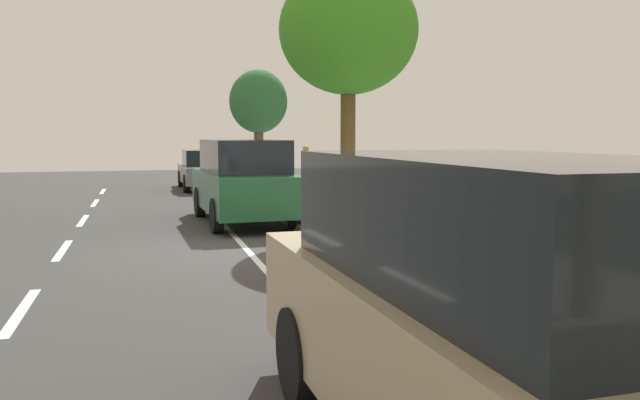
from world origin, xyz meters
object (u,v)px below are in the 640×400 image
at_px(parked_suv_green_second, 244,180).
at_px(parked_suv_tan_nearest, 503,316).
at_px(street_tree_far_end, 258,103).
at_px(cyclist_with_backpack, 397,218).
at_px(parked_sedan_grey_mid, 205,170).
at_px(street_tree_mid_block, 348,32).
at_px(pedestrian_on_phone, 306,166).
at_px(bicycle_at_curb, 368,267).

bearing_deg(parked_suv_green_second, parked_suv_tan_nearest, -91.25).
bearing_deg(street_tree_far_end, cyclist_with_backpack, -94.64).
distance_m(parked_sedan_grey_mid, street_tree_mid_block, 12.08).
xyz_separation_m(parked_suv_green_second, pedestrian_on_phone, (3.10, 6.10, 0.02)).
bearing_deg(parked_sedan_grey_mid, parked_suv_tan_nearest, -90.67).
distance_m(parked_sedan_grey_mid, cyclist_with_backpack, 17.72).
bearing_deg(parked_suv_tan_nearest, cyclist_with_backpack, 76.37).
bearing_deg(pedestrian_on_phone, parked_sedan_grey_mid, 129.44).
xyz_separation_m(parked_suv_tan_nearest, street_tree_far_end, (2.41, 21.77, 2.34)).
relative_size(bicycle_at_curb, street_tree_far_end, 0.28).
height_order(parked_suv_green_second, parked_sedan_grey_mid, parked_suv_green_second).
relative_size(street_tree_mid_block, street_tree_far_end, 1.26).
bearing_deg(street_tree_mid_block, cyclist_with_backpack, -102.72).
xyz_separation_m(street_tree_far_end, pedestrian_on_phone, (0.95, -3.84, -2.32)).
bearing_deg(street_tree_mid_block, street_tree_far_end, 90.00).
bearing_deg(street_tree_far_end, parked_suv_green_second, -102.22).
height_order(parked_suv_tan_nearest, street_tree_far_end, street_tree_far_end).
xyz_separation_m(parked_sedan_grey_mid, street_tree_mid_block, (2.16, -11.32, 3.63)).
relative_size(bicycle_at_curb, pedestrian_on_phone, 0.80).
distance_m(street_tree_far_end, pedestrian_on_phone, 4.58).
relative_size(parked_sedan_grey_mid, street_tree_far_end, 0.98).
distance_m(parked_suv_green_second, street_tree_mid_block, 4.24).
distance_m(parked_suv_green_second, street_tree_far_end, 10.43).
relative_size(parked_suv_green_second, pedestrian_on_phone, 3.00).
distance_m(bicycle_at_curb, street_tree_mid_block, 7.36).
distance_m(parked_suv_tan_nearest, pedestrian_on_phone, 18.24).
bearing_deg(parked_suv_green_second, cyclist_with_backpack, -84.81).
bearing_deg(street_tree_mid_block, parked_sedan_grey_mid, 100.78).
height_order(parked_suv_tan_nearest, bicycle_at_curb, parked_suv_tan_nearest).
relative_size(parked_suv_tan_nearest, bicycle_at_curb, 3.71).
relative_size(parked_suv_tan_nearest, cyclist_with_backpack, 2.70).
distance_m(parked_suv_green_second, pedestrian_on_phone, 6.84).
distance_m(bicycle_at_curb, cyclist_with_backpack, 0.85).
distance_m(parked_suv_tan_nearest, parked_sedan_grey_mid, 21.70).
relative_size(street_tree_mid_block, pedestrian_on_phone, 3.57).
relative_size(parked_suv_tan_nearest, parked_sedan_grey_mid, 1.07).
bearing_deg(cyclist_with_backpack, street_tree_far_end, 85.36).
xyz_separation_m(parked_suv_tan_nearest, bicycle_at_curb, (0.75, 4.44, -0.64)).
bearing_deg(street_tree_far_end, parked_suv_tan_nearest, -96.32).
height_order(parked_sedan_grey_mid, street_tree_far_end, street_tree_far_end).
relative_size(parked_suv_green_second, cyclist_with_backpack, 2.71).
relative_size(cyclist_with_backpack, street_tree_mid_block, 0.31).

